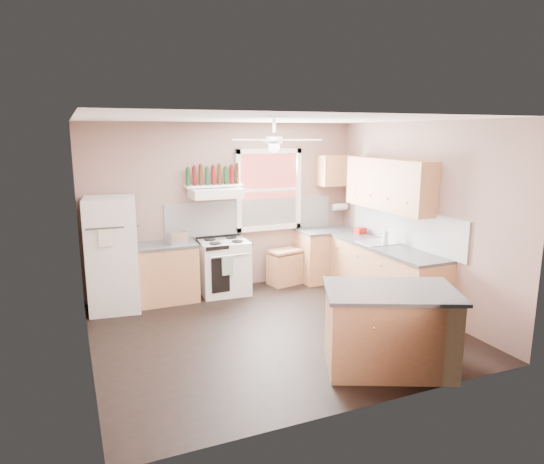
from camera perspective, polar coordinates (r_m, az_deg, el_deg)
name	(u,v)px	position (r m, az deg, el deg)	size (l,w,h in m)	color
floor	(274,330)	(6.48, 0.23, -11.47)	(4.50, 4.50, 0.00)	black
ceiling	(274,119)	(5.96, 0.25, 13.16)	(4.50, 4.50, 0.00)	white
wall_back	(225,207)	(7.95, -5.55, 2.96)	(4.50, 0.05, 2.70)	#88685C
wall_right	(419,217)	(7.27, 16.96, 1.69)	(0.05, 4.00, 2.70)	#88685C
wall_left	(80,246)	(5.60, -21.68, -1.49)	(0.05, 4.00, 2.70)	#88685C
backsplash_back	(252,216)	(8.08, -2.40, 1.89)	(2.90, 0.03, 0.55)	white
backsplash_right	(403,226)	(7.50, 15.18, 0.73)	(0.03, 2.60, 0.55)	white
window_view	(268,190)	(8.13, -0.43, 4.99)	(1.00, 0.02, 1.20)	maroon
window_frame	(269,190)	(8.10, -0.36, 4.97)	(1.16, 0.07, 1.36)	white
refrigerator	(113,254)	(7.32, -18.24, -2.53)	(0.70, 0.68, 1.65)	white
base_cabinet_left	(166,274)	(7.59, -12.34, -4.80)	(0.90, 0.60, 0.86)	#AA7246
counter_left	(165,245)	(7.47, -12.49, -1.49)	(0.92, 0.62, 0.04)	#3F3F41
toaster	(177,238)	(7.40, -11.10, -0.68)	(0.28, 0.16, 0.18)	silver
stove	(224,267)	(7.80, -5.66, -4.13)	(0.75, 0.64, 0.86)	white
range_hood	(216,193)	(7.58, -6.62, 4.58)	(0.78, 0.50, 0.14)	white
bottle_shelf	(213,186)	(7.69, -6.90, 5.42)	(0.90, 0.26, 0.03)	white
cart	(285,269)	(8.26, 1.49, -4.36)	(0.53, 0.35, 0.53)	#AA7246
base_cabinet_corner	(327,256)	(8.53, 6.53, -2.77)	(1.00, 0.60, 0.86)	#AA7246
base_cabinet_right	(385,276)	(7.50, 13.16, -5.02)	(0.60, 2.20, 0.86)	#AA7246
counter_corner	(328,230)	(8.43, 6.60, 0.19)	(1.02, 0.62, 0.04)	#3F3F41
counter_right	(386,247)	(7.38, 13.26, -1.68)	(0.62, 2.22, 0.04)	#3F3F41
sink	(378,243)	(7.54, 12.37, -1.25)	(0.55, 0.45, 0.03)	silver
faucet	(387,237)	(7.61, 13.38, -0.59)	(0.03, 0.03, 0.14)	silver
upper_cabinet_right	(388,184)	(7.48, 13.54, 5.47)	(0.33, 1.80, 0.76)	#AA7246
upper_cabinet_corner	(336,170)	(8.50, 7.51, 7.21)	(0.60, 0.33, 0.52)	#AA7246
paper_towel	(340,207)	(8.66, 7.98, 2.95)	(0.12, 0.12, 0.26)	white
island	(389,330)	(5.52, 13.61, -11.20)	(1.32, 0.83, 0.86)	#AA7246
island_top	(391,291)	(5.36, 13.84, -6.76)	(1.39, 0.91, 0.04)	#3F3F41
ceiling_fan_hub	(274,140)	(5.96, 0.25, 10.76)	(0.20, 0.20, 0.08)	white
soap_bottle	(385,235)	(7.46, 13.18, -0.39)	(0.10, 0.10, 0.25)	silver
red_caddy	(361,231)	(8.13, 10.37, 0.16)	(0.18, 0.12, 0.10)	#AC1A0E
wine_bottles	(214,176)	(7.67, -6.89, 6.61)	(0.86, 0.06, 0.31)	#143819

